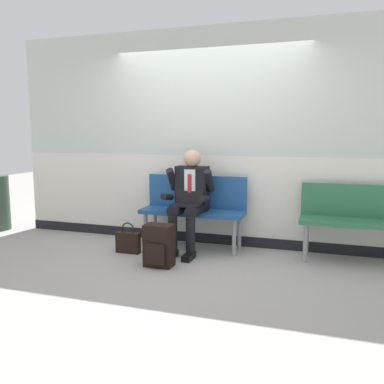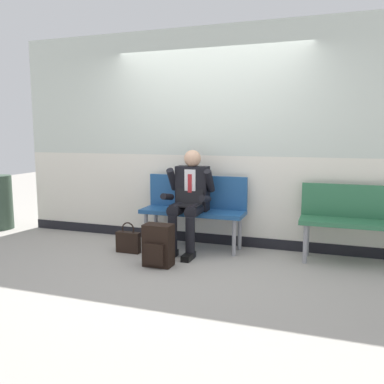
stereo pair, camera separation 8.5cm
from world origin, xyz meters
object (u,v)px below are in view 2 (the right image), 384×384
(backpack, at_px, (158,246))
(trash_bin, at_px, (0,202))
(handbag, at_px, (128,242))
(bench_empty, at_px, (353,217))
(bench_with_person, at_px, (194,205))
(person_seated, at_px, (189,198))

(backpack, relative_size, trash_bin, 0.57)
(handbag, bearing_deg, bench_empty, 11.23)
(bench_with_person, height_order, bench_empty, bench_with_person)
(bench_with_person, xyz_separation_m, trash_bin, (-3.11, -0.02, -0.13))
(bench_empty, bearing_deg, handbag, -168.77)
(backpack, bearing_deg, trash_bin, 164.41)
(handbag, bearing_deg, bench_with_person, 37.12)
(person_seated, height_order, handbag, person_seated)
(bench_empty, relative_size, person_seated, 0.92)
(bench_with_person, bearing_deg, trash_bin, -179.57)
(backpack, bearing_deg, bench_empty, 23.01)
(bench_with_person, distance_m, handbag, 0.94)
(handbag, distance_m, trash_bin, 2.49)
(bench_with_person, height_order, person_seated, person_seated)
(handbag, relative_size, trash_bin, 0.46)
(bench_empty, bearing_deg, trash_bin, -179.79)
(handbag, bearing_deg, backpack, -31.95)
(bench_with_person, bearing_deg, backpack, -98.36)
(handbag, bearing_deg, person_seated, 24.80)
(bench_with_person, relative_size, trash_bin, 1.60)
(person_seated, distance_m, trash_bin, 3.12)
(trash_bin, bearing_deg, handbag, -11.37)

